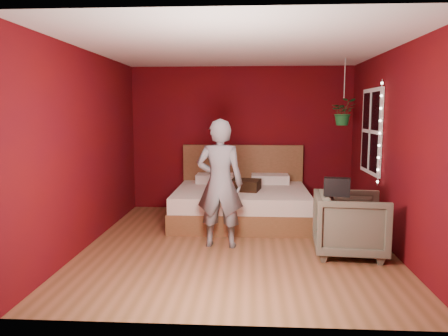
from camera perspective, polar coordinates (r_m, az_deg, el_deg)
floor at (r=6.01m, az=1.71°, el=-9.99°), size 4.50×4.50×0.00m
room_walls at (r=5.73m, az=1.77°, el=6.24°), size 4.04×4.54×2.62m
window at (r=6.87m, az=18.66°, el=4.55°), size 0.05×0.97×1.27m
fairy_lights at (r=6.36m, az=19.67°, el=4.31°), size 0.04×0.04×1.45m
bed at (r=7.27m, az=2.32°, el=-4.40°), size 2.17×1.84×1.19m
person at (r=5.76m, az=-0.54°, el=-2.04°), size 0.65×0.46×1.70m
armchair at (r=5.73m, az=16.16°, el=-7.05°), size 0.94×0.91×0.79m
handbag at (r=5.40m, az=14.55°, el=-2.40°), size 0.33×0.22×0.22m
throw_pillow at (r=7.01m, az=2.74°, el=-2.23°), size 0.54×0.54×0.16m
hanging_plant at (r=7.04m, az=15.34°, el=7.07°), size 0.39×0.34×1.02m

